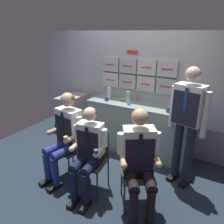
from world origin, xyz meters
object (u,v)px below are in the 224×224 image
Objects in this scene: water_bottle_blue_cap at (109,92)px; snack_banana at (125,99)px; crew_member_left at (65,133)px; folding_chair_near_trolley at (137,164)px; crew_member_near_trolley at (139,158)px; crew_member_standing at (187,117)px; folding_chair_center at (94,153)px; service_trolley at (73,115)px; folding_chair_left at (75,141)px; crew_member_center at (88,150)px; paper_cup_tan at (136,98)px.

snack_banana is at bearing 6.05° from water_bottle_blue_cap.
crew_member_left is 1.55× the size of folding_chair_near_trolley.
crew_member_near_trolley is 0.76× the size of crew_member_standing.
folding_chair_center is at bearing -175.36° from folding_chair_near_trolley.
crew_member_standing reaches higher than folding_chair_center.
crew_member_left is at bearing -54.12° from service_trolley.
crew_member_left is at bearing -178.23° from folding_chair_center.
snack_banana reaches higher than folding_chair_center.
crew_member_standing reaches higher than folding_chair_left.
crew_member_left reaches higher than crew_member_center.
crew_member_left reaches higher than service_trolley.
folding_chair_left is (0.86, -0.99, 0.06)m from service_trolley.
crew_member_near_trolley is 1.84m from water_bottle_blue_cap.
service_trolley is 1.25m from snack_banana.
crew_member_near_trolley is at bearing -3.19° from crew_member_left.
crew_member_standing is at bearing -9.73° from service_trolley.
water_bottle_blue_cap is (0.82, 0.14, 0.57)m from service_trolley.
crew_member_near_trolley is (2.03, -1.21, 0.26)m from service_trolley.
water_bottle_blue_cap is (-1.56, 0.54, 0.01)m from crew_member_standing.
folding_chair_left is 0.59m from crew_member_center.
folding_chair_near_trolley is (1.11, 0.07, -0.21)m from crew_member_left.
crew_member_left is at bearing -103.39° from snack_banana.
crew_member_center is at bearing -32.24° from folding_chair_left.
water_bottle_blue_cap reaches higher than service_trolley.
crew_member_center is at bearing -88.86° from paper_cup_tan.
crew_member_standing is 19.21× the size of paper_cup_tan.
crew_member_left is at bearing -100.34° from folding_chair_left.
folding_chair_center is 1.38m from snack_banana.
folding_chair_center is (1.32, -1.13, 0.06)m from service_trolley.
crew_member_left is at bearing -89.38° from water_bottle_blue_cap.
crew_member_near_trolley reaches higher than service_trolley.
crew_member_center is 4.82× the size of water_bottle_blue_cap.
folding_chair_near_trolley is at bearing -29.11° from service_trolley.
crew_member_standing is (0.35, 0.81, 0.30)m from crew_member_near_trolley.
service_trolley is 5.19× the size of snack_banana.
folding_chair_center is 0.65× the size of crew_member_near_trolley.
folding_chair_left and folding_chair_near_trolley have the same top height.
snack_banana is at bearing 122.49° from folding_chair_near_trolley.
folding_chair_center is 1.00× the size of folding_chair_near_trolley.
water_bottle_blue_cap is (-0.50, 1.27, 0.51)m from folding_chair_center.
crew_member_center reaches higher than service_trolley.
water_bottle_blue_cap reaches higher than paper_cup_tan.
snack_banana is (0.33, 0.03, -0.10)m from water_bottle_blue_cap.
water_bottle_blue_cap is at bearing 9.57° from service_trolley.
folding_chair_left is 1.21m from crew_member_near_trolley.
water_bottle_blue_cap is at bearing 110.02° from crew_member_center.
folding_chair_center is 0.22m from crew_member_center.
crew_member_standing is at bearing -19.27° from water_bottle_blue_cap.
folding_chair_left is 0.48m from folding_chair_center.
snack_banana is at bearing 76.61° from crew_member_left.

